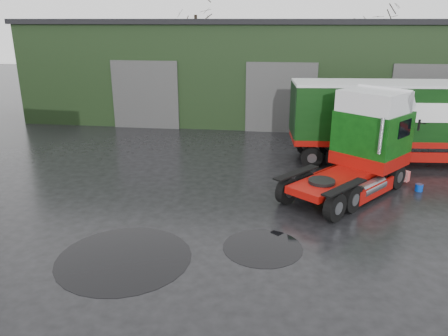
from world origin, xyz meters
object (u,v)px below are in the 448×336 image
at_px(lorry_right, 414,123).
at_px(wash_bucket, 419,188).
at_px(tree_back_b, 374,49).
at_px(warehouse, 282,67).
at_px(hero_tractor, 347,147).
at_px(tree_back_a, 196,37).

distance_m(lorry_right, wash_bucket, 4.09).
height_order(wash_bucket, tree_back_b, tree_back_b).
height_order(warehouse, hero_tractor, warehouse).
height_order(warehouse, tree_back_b, tree_back_b).
bearing_deg(tree_back_b, wash_bucket, -95.89).
relative_size(wash_bucket, tree_back_b, 0.04).
bearing_deg(hero_tractor, tree_back_a, 151.43).
relative_size(hero_tractor, wash_bucket, 21.06).
distance_m(lorry_right, tree_back_a, 25.40).
distance_m(wash_bucket, tree_back_a, 28.48).
xyz_separation_m(lorry_right, wash_bucket, (-0.54, -3.67, -1.72)).
height_order(tree_back_a, tree_back_b, tree_back_a).
distance_m(warehouse, tree_back_a, 12.90).
height_order(hero_tractor, tree_back_b, tree_back_b).
relative_size(hero_tractor, tree_back_b, 0.82).
bearing_deg(hero_tractor, wash_bucket, 54.68).
bearing_deg(hero_tractor, warehouse, 138.21).
xyz_separation_m(tree_back_a, tree_back_b, (16.00, 0.00, -1.00)).
height_order(warehouse, wash_bucket, warehouse).
relative_size(warehouse, lorry_right, 2.30).
relative_size(warehouse, hero_tractor, 5.29).
bearing_deg(lorry_right, wash_bucket, -13.03).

